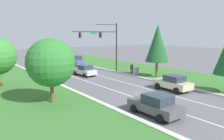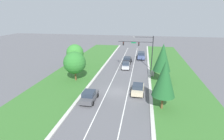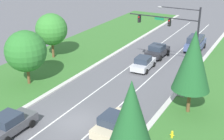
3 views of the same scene
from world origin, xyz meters
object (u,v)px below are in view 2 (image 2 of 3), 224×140
(conifer_near_right_tree, at_px, (163,57))
(conifer_far_right_tree, at_px, (165,79))
(oak_near_left_tree, at_px, (75,63))
(charcoal_sedan, at_px, (127,60))
(slate_blue_suv, at_px, (141,55))
(graphite_sedan, at_px, (89,96))
(utility_cabinet, at_px, (152,74))
(pedestrian, at_px, (154,70))
(oak_far_left_tree, at_px, (75,53))
(silver_sedan, at_px, (126,65))
(fire_hydrant, at_px, (163,90))
(traffic_signal_mast, at_px, (143,47))
(champagne_sedan, at_px, (138,89))

(conifer_near_right_tree, bearing_deg, conifer_far_right_tree, -93.82)
(oak_near_left_tree, bearing_deg, charcoal_sedan, 58.85)
(slate_blue_suv, relative_size, conifer_far_right_tree, 0.70)
(graphite_sedan, height_order, conifer_far_right_tree, conifer_far_right_tree)
(utility_cabinet, xyz_separation_m, pedestrian, (0.49, 1.49, 0.30))
(graphite_sedan, relative_size, conifer_far_right_tree, 0.62)
(charcoal_sedan, relative_size, oak_near_left_tree, 0.72)
(conifer_near_right_tree, height_order, oak_near_left_tree, conifer_near_right_tree)
(pedestrian, xyz_separation_m, oak_far_left_tree, (-18.87, 1.27, 2.93))
(graphite_sedan, bearing_deg, oak_far_left_tree, 118.14)
(graphite_sedan, distance_m, silver_sedan, 18.10)
(fire_hydrant, distance_m, oak_far_left_tree, 22.70)
(charcoal_sedan, height_order, graphite_sedan, charcoal_sedan)
(traffic_signal_mast, height_order, oak_near_left_tree, traffic_signal_mast)
(slate_blue_suv, distance_m, pedestrian, 13.86)
(traffic_signal_mast, relative_size, conifer_far_right_tree, 1.13)
(pedestrian, distance_m, fire_hydrant, 9.01)
(graphite_sedan, distance_m, pedestrian, 17.90)
(conifer_near_right_tree, bearing_deg, graphite_sedan, -138.65)
(oak_near_left_tree, bearing_deg, slate_blue_suv, 57.89)
(slate_blue_suv, bearing_deg, graphite_sedan, -106.59)
(champagne_sedan, height_order, oak_far_left_tree, oak_far_left_tree)
(graphite_sedan, xyz_separation_m, silver_sedan, (3.86, 17.68, -0.03))
(silver_sedan, distance_m, oak_far_left_tree, 12.71)
(traffic_signal_mast, xyz_separation_m, champagne_sedan, (-0.37, -13.67, -4.51))
(graphite_sedan, height_order, oak_far_left_tree, oak_far_left_tree)
(champagne_sedan, xyz_separation_m, conifer_near_right_tree, (4.26, 6.20, 4.08))
(silver_sedan, height_order, conifer_near_right_tree, conifer_near_right_tree)
(charcoal_sedan, distance_m, slate_blue_suv, 6.43)
(charcoal_sedan, relative_size, champagne_sedan, 0.98)
(fire_hydrant, bearing_deg, charcoal_sedan, 114.88)
(slate_blue_suv, xyz_separation_m, conifer_near_right_tree, (4.20, -17.78, 3.88))
(charcoal_sedan, relative_size, oak_far_left_tree, 0.73)
(silver_sedan, distance_m, slate_blue_suv, 10.85)
(traffic_signal_mast, xyz_separation_m, oak_near_left_tree, (-12.95, -9.83, -1.64))
(slate_blue_suv, bearing_deg, fire_hydrant, -81.01)
(traffic_signal_mast, height_order, pedestrian, traffic_signal_mast)
(pedestrian, bearing_deg, slate_blue_suv, -70.70)
(utility_cabinet, bearing_deg, champagne_sedan, -107.00)
(fire_hydrant, distance_m, oak_near_left_tree, 17.41)
(fire_hydrant, distance_m, conifer_near_right_tree, 6.55)
(conifer_far_right_tree, bearing_deg, utility_cabinet, 93.41)
(oak_near_left_tree, bearing_deg, utility_cabinet, 18.60)
(champagne_sedan, relative_size, oak_near_left_tree, 0.74)
(utility_cabinet, relative_size, oak_far_left_tree, 0.22)
(traffic_signal_mast, xyz_separation_m, conifer_far_right_tree, (3.18, -18.06, -0.79))
(charcoal_sedan, xyz_separation_m, utility_cabinet, (6.35, -9.70, -0.25))
(graphite_sedan, bearing_deg, silver_sedan, 77.94)
(utility_cabinet, height_order, oak_far_left_tree, oak_far_left_tree)
(charcoal_sedan, height_order, pedestrian, charcoal_sedan)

